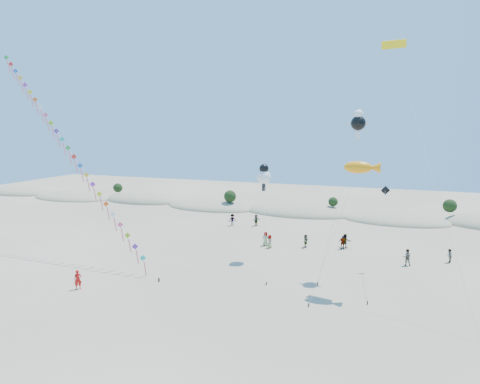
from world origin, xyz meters
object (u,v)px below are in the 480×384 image
Objects in this scene: kite_train at (66,145)px; parafoil_kite at (395,50)px; flyer_foreground at (78,280)px; fish_kite at (362,168)px.

kite_train is 36.40m from parafoil_kite.
parafoil_kite is 35.75m from flyer_foreground.
fish_kite is at bearing -25.23° from flyer_foreground.
fish_kite reaches higher than flyer_foreground.
parafoil_kite is at bearing 60.80° from fish_kite.
kite_train is at bearing -174.60° from parafoil_kite.
fish_kite is 6.50× the size of flyer_foreground.
parafoil_kite reaches higher than flyer_foreground.
kite_train is 15.65× the size of flyer_foreground.
kite_train is 1.26× the size of parafoil_kite.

